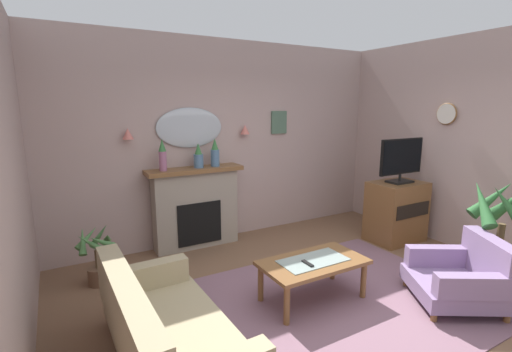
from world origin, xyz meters
TOP-DOWN VIEW (x-y plane):
  - floor at (0.00, 0.00)m, footprint 6.24×6.10m
  - wall_back at (0.00, 2.60)m, footprint 6.24×0.10m
  - wall_right at (2.67, 0.00)m, footprint 0.10×6.10m
  - patterned_rug at (0.00, 0.20)m, footprint 3.20×2.40m
  - fireplace at (-0.63, 2.38)m, footprint 1.36×0.36m
  - mantel_vase_right at (-1.08, 2.35)m, footprint 0.10×0.10m
  - mantel_vase_left at (-0.58, 2.35)m, footprint 0.13×0.13m
  - mantel_vase_centre at (-0.33, 2.35)m, footprint 0.12×0.12m
  - wall_mirror at (-0.63, 2.52)m, footprint 0.96×0.06m
  - wall_sconce_left at (-1.48, 2.47)m, footprint 0.14×0.14m
  - wall_sconce_right at (0.22, 2.47)m, footprint 0.14×0.14m
  - wall_clock at (2.58, 0.80)m, footprint 0.04×0.31m
  - framed_picture at (0.87, 2.53)m, footprint 0.28×0.03m
  - coffee_table at (-0.10, 0.37)m, footprint 1.10×0.60m
  - tv_remote at (-0.21, 0.32)m, footprint 0.04×0.16m
  - floral_couch at (-1.73, 0.18)m, footprint 0.90×1.74m
  - armchair_in_corner at (1.21, -0.44)m, footprint 1.11×1.11m
  - tv_cabinet at (2.07, 1.12)m, footprint 0.80×0.57m
  - tv_flatscreen at (2.07, 1.10)m, footprint 0.84×0.24m
  - potted_plant_small_fern at (-2.02, 1.85)m, footprint 0.44×0.45m
  - potted_plant_tall_palm at (1.93, -0.40)m, footprint 0.77×0.77m

SIDE VIEW (x-z plane):
  - floor at x=0.00m, z-range -0.10..0.00m
  - patterned_rug at x=0.00m, z-range 0.00..0.01m
  - armchair_in_corner at x=1.21m, z-range -0.05..0.66m
  - floral_couch at x=-1.73m, z-range -0.06..0.70m
  - potted_plant_small_fern at x=-2.02m, z-range 0.00..0.70m
  - coffee_table at x=-0.10m, z-range 0.16..0.61m
  - tv_cabinet at x=2.07m, z-range 0.00..0.90m
  - tv_remote at x=-0.21m, z-range 0.44..0.46m
  - fireplace at x=-0.63m, z-range -0.01..1.15m
  - potted_plant_tall_palm at x=1.93m, z-range -0.02..1.20m
  - tv_flatscreen at x=2.07m, z-range 0.92..1.57m
  - mantel_vase_left at x=-0.58m, z-range 1.14..1.49m
  - mantel_vase_centre at x=-0.33m, z-range 1.14..1.54m
  - mantel_vase_right at x=-1.08m, z-range 1.16..1.58m
  - wall_back at x=0.00m, z-range 0.00..2.96m
  - wall_right at x=2.67m, z-range 0.00..2.96m
  - wall_sconce_left at x=-1.48m, z-range 1.59..1.73m
  - wall_sconce_right at x=0.22m, z-range 1.59..1.73m
  - wall_mirror at x=-0.63m, z-range 1.43..1.99m
  - framed_picture at x=0.87m, z-range 1.57..1.93m
  - wall_clock at x=2.58m, z-range 1.74..2.05m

